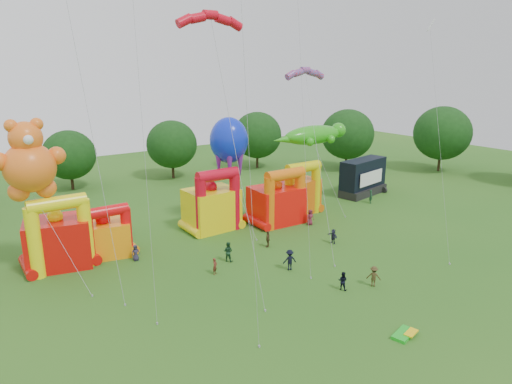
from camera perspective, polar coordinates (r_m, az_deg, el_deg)
ground at (r=33.28m, az=19.25°, el=-18.56°), size 160.00×160.00×0.00m
tree_ring at (r=29.76m, az=18.09°, el=-8.90°), size 119.61×121.67×12.07m
bouncy_castle_0 at (r=46.15m, az=-23.46°, el=-5.43°), size 6.42×5.58×7.11m
bouncy_castle_1 at (r=47.30m, az=-18.34°, el=-5.21°), size 5.36×4.65×5.40m
bouncy_castle_2 at (r=52.10m, az=-5.44°, el=-1.76°), size 5.71×4.64×7.30m
bouncy_castle_3 at (r=54.08m, az=2.74°, el=-1.26°), size 5.95×4.87×6.82m
bouncy_castle_4 at (r=58.04m, az=5.02°, el=-0.13°), size 5.95×4.98×6.79m
stage_trailer at (r=67.98m, az=13.24°, el=1.80°), size 8.59×4.47×5.24m
teddy_bear_kite at (r=42.22m, az=-24.70°, el=-1.65°), size 6.03×9.05×14.08m
gecko_kite at (r=59.48m, az=7.56°, el=5.96°), size 11.94×8.29×10.89m
octopus_kite at (r=51.87m, az=-3.01°, el=4.35°), size 4.37×8.65×12.71m
parafoil_kites at (r=40.35m, az=-0.72°, el=5.79°), size 27.37×13.68×31.65m
diamond_kites at (r=35.54m, az=2.92°, el=11.08°), size 29.50×13.13×35.92m
folded_kite_bundle at (r=34.82m, az=18.09°, el=-16.52°), size 2.18×1.47×0.31m
spectator_0 at (r=45.71m, az=-14.82°, el=-7.36°), size 0.81×0.55×1.61m
spectator_1 at (r=41.71m, az=-5.15°, el=-9.21°), size 0.67×0.61×1.53m
spectator_2 at (r=44.11m, az=-3.51°, el=-7.45°), size 1.15×1.20×1.96m
spectator_3 at (r=42.35m, az=4.23°, el=-8.47°), size 1.43×1.08×1.97m
spectator_4 at (r=47.40m, az=1.49°, el=-5.89°), size 1.06×0.98×1.75m
spectator_5 at (r=49.02m, az=9.61°, el=-5.47°), size 0.57×1.49×1.58m
spectator_6 at (r=54.11m, az=6.79°, el=-3.16°), size 0.98×0.70×1.88m
spectator_7 at (r=64.07m, az=14.17°, el=-0.57°), size 0.80×0.78×1.86m
spectator_8 at (r=39.50m, az=10.79°, el=-10.85°), size 0.91×0.98×1.61m
spectator_9 at (r=40.61m, az=14.50°, el=-10.16°), size 1.27×1.34×1.82m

